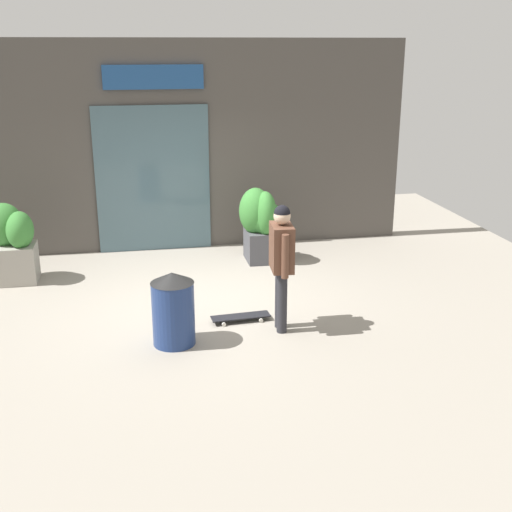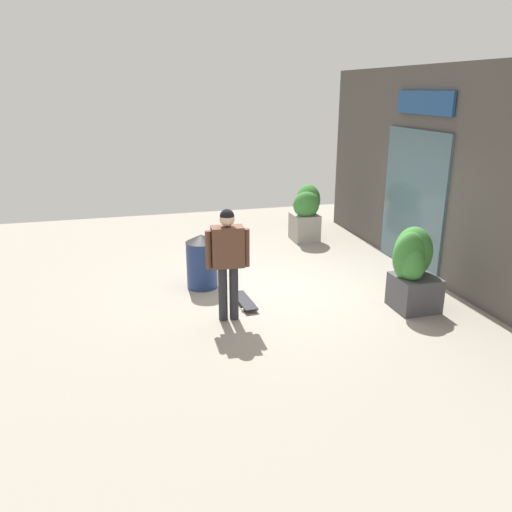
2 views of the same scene
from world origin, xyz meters
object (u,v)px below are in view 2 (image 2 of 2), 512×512
Objects in this scene: skateboard at (244,301)px; trash_bin at (202,261)px; planter_box_right at (412,266)px; planter_box_left at (306,211)px; skateboarder at (228,254)px.

skateboard is 1.12m from trash_bin.
skateboard is at bearing -107.90° from planter_box_right.
planter_box_left is at bearing -176.85° from planter_box_right.
skateboard is (-0.47, 0.35, -0.95)m from skateboarder.
skateboard is 0.65× the size of planter_box_left.
planter_box_right is (3.94, 0.22, 0.02)m from planter_box_left.
planter_box_right reaches higher than skateboard.
trash_bin is at bearing -50.28° from planter_box_left.
planter_box_left is 0.98× the size of planter_box_right.
planter_box_left is 1.32× the size of trash_bin.
skateboarder is 1.35× the size of planter_box_left.
skateboarder is at bearing 139.19° from skateboard.
skateboarder is at bearing -35.12° from planter_box_left.
planter_box_right is 3.38m from trash_bin.
trash_bin is at bearing 10.43° from skateboarder.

